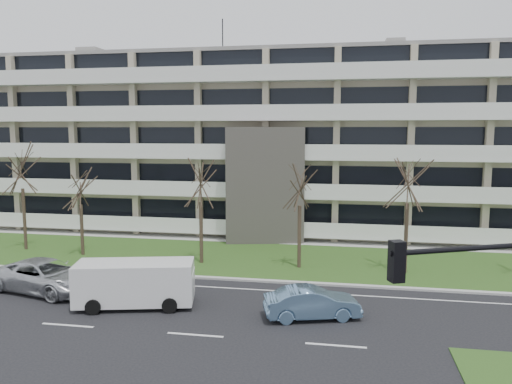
% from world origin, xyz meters
% --- Properties ---
extents(ground, '(160.00, 160.00, 0.00)m').
position_xyz_m(ground, '(0.00, 0.00, 0.00)').
color(ground, black).
rests_on(ground, ground).
extents(grass_verge, '(90.00, 10.00, 0.06)m').
position_xyz_m(grass_verge, '(0.00, 13.00, 0.03)').
color(grass_verge, '#2D531B').
rests_on(grass_verge, ground).
extents(curb, '(90.00, 0.35, 0.12)m').
position_xyz_m(curb, '(0.00, 8.00, 0.06)').
color(curb, '#B2B2AD').
rests_on(curb, ground).
extents(sidewalk, '(90.00, 2.00, 0.08)m').
position_xyz_m(sidewalk, '(0.00, 18.50, 0.04)').
color(sidewalk, '#B2B2AD').
rests_on(sidewalk, ground).
extents(lane_edge_line, '(90.00, 0.12, 0.01)m').
position_xyz_m(lane_edge_line, '(0.00, 6.50, 0.01)').
color(lane_edge_line, white).
rests_on(lane_edge_line, ground).
extents(apartment_building, '(60.50, 15.10, 18.75)m').
position_xyz_m(apartment_building, '(-0.01, 25.32, 7.61)').
color(apartment_building, '#BBB091').
rests_on(apartment_building, ground).
extents(silver_pickup, '(6.71, 4.27, 1.72)m').
position_xyz_m(silver_pickup, '(-9.78, 4.21, 0.86)').
color(silver_pickup, silver).
rests_on(silver_pickup, ground).
extents(blue_sedan, '(4.74, 2.79, 1.48)m').
position_xyz_m(blue_sedan, '(4.83, 2.86, 0.74)').
color(blue_sedan, '#6990B7').
rests_on(blue_sedan, ground).
extents(white_van, '(6.13, 3.43, 2.25)m').
position_xyz_m(white_van, '(-3.93, 2.93, 1.35)').
color(white_van, white).
rests_on(white_van, ground).
extents(traffic_signal, '(5.00, 2.45, 6.28)m').
position_xyz_m(traffic_signal, '(10.48, -6.31, 4.06)').
color(traffic_signal, black).
rests_on(traffic_signal, ground).
extents(tree_1, '(4.06, 4.06, 8.12)m').
position_xyz_m(tree_1, '(-16.83, 12.58, 6.32)').
color(tree_1, '#382B21').
rests_on(tree_1, ground).
extents(tree_2, '(3.23, 3.23, 6.45)m').
position_xyz_m(tree_2, '(-11.87, 11.82, 5.01)').
color(tree_2, '#382B21').
rests_on(tree_2, ground).
extents(tree_3, '(3.66, 3.66, 7.32)m').
position_xyz_m(tree_3, '(-3.03, 11.26, 5.69)').
color(tree_3, '#382B21').
rests_on(tree_3, ground).
extents(tree_4, '(3.61, 3.61, 7.22)m').
position_xyz_m(tree_4, '(3.44, 11.27, 5.61)').
color(tree_4, '#382B21').
rests_on(tree_4, ground).
extents(tree_5, '(3.90, 3.90, 7.80)m').
position_xyz_m(tree_5, '(9.96, 11.21, 6.06)').
color(tree_5, '#382B21').
rests_on(tree_5, ground).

